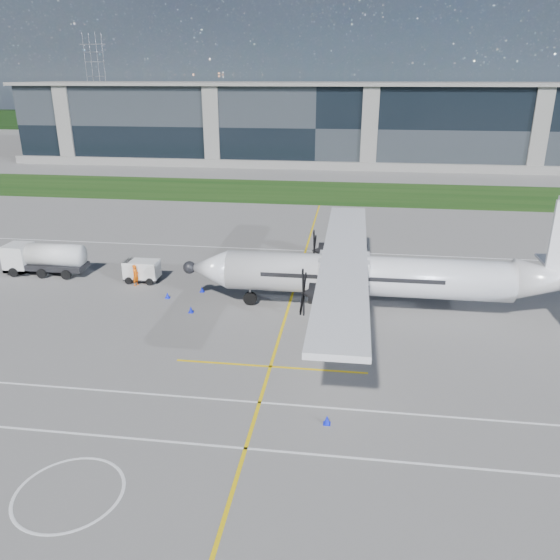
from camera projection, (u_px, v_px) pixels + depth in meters
The scene contains 16 objects.
ground at pixel (299, 203), 76.89m from camera, with size 400.00×400.00×0.00m, color slate.
grass_strip at pixel (304, 192), 84.30m from camera, with size 400.00×18.00×0.04m, color #14370F.
terminal_building at pixel (319, 124), 111.33m from camera, with size 120.00×20.00×15.00m, color black.
tree_line at pixel (332, 123), 168.54m from camera, with size 400.00×6.00×6.00m, color black.
pylon_west at pixel (97, 81), 183.65m from camera, with size 9.00×4.60×30.00m, color gray, non-canonical shape.
yellow_taxiway_centerline at pixel (297, 278), 48.69m from camera, with size 0.20×70.00×0.01m, color yellow.
white_lane_line at pixel (186, 443), 26.82m from camera, with size 90.00×0.15×0.01m, color white.
turboprop_aircraft at pixel (383, 254), 40.08m from camera, with size 29.98×31.09×9.33m, color white, non-canonical shape.
fuel_tanker_truck at pixel (40, 259), 49.18m from camera, with size 7.66×2.49×2.87m, color silver, non-canonical shape.
baggage_tug at pixel (142, 271), 47.56m from camera, with size 3.13×1.88×1.88m, color silver, non-canonical shape.
ground_crew_person at pixel (135, 274), 46.57m from camera, with size 0.86×0.61×2.11m, color #F25907.
safety_cone_portwing at pixel (327, 420), 28.22m from camera, with size 0.36×0.36×0.50m, color #0C19D9.
safety_cone_nose_stbd at pixel (202, 289), 45.43m from camera, with size 0.36×0.36×0.50m, color #0C19D9.
safety_cone_fwd at pixel (167, 295), 44.18m from camera, with size 0.36×0.36×0.50m, color #0C19D9.
safety_cone_nose_port at pixel (191, 309), 41.49m from camera, with size 0.36×0.36×0.50m, color #0C19D9.
safety_cone_stbdwing at pixel (341, 246), 56.70m from camera, with size 0.36×0.36×0.50m, color #0C19D9.
Camera 1 is at (7.60, -35.43, 16.99)m, focal length 35.00 mm.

